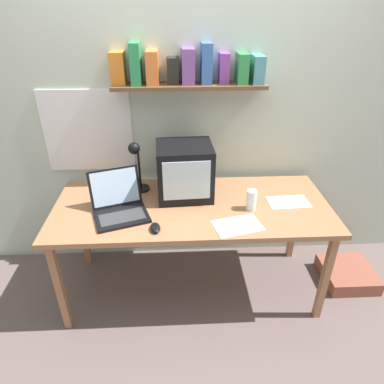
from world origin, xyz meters
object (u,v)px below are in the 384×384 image
object	(u,v)px
laptop	(119,203)
printed_handout	(238,226)
juice_glass	(251,201)
computer_mouse	(155,228)
corner_desk	(192,212)
desk_lamp	(137,162)
floor_cushion	(347,274)
crt_monitor	(185,171)
loose_paper_near_monitor	(289,202)

from	to	relation	value
laptop	printed_handout	xyz separation A→B (m)	(0.74, -0.19, -0.06)
juice_glass	computer_mouse	xyz separation A→B (m)	(-0.62, -0.21, -0.05)
laptop	computer_mouse	size ratio (longest dim) A/B	3.70
laptop	corner_desk	bearing A→B (deg)	-10.54
laptop	desk_lamp	world-z (taller)	desk_lamp
desk_lamp	printed_handout	distance (m)	0.82
floor_cushion	desk_lamp	bearing A→B (deg)	173.13
crt_monitor	floor_cushion	bearing A→B (deg)	-8.66
corner_desk	loose_paper_near_monitor	xyz separation A→B (m)	(0.66, -0.00, 0.06)
crt_monitor	computer_mouse	xyz separation A→B (m)	(-0.19, -0.41, -0.17)
corner_desk	laptop	world-z (taller)	laptop
loose_paper_near_monitor	printed_handout	world-z (taller)	same
printed_handout	floor_cushion	world-z (taller)	printed_handout
corner_desk	loose_paper_near_monitor	size ratio (longest dim) A/B	6.54
printed_handout	laptop	bearing A→B (deg)	165.44
desk_lamp	floor_cushion	bearing A→B (deg)	15.14
printed_handout	floor_cushion	xyz separation A→B (m)	(0.97, 0.27, -0.70)
desk_lamp	corner_desk	bearing A→B (deg)	-6.77
juice_glass	floor_cushion	distance (m)	1.14
crt_monitor	printed_handout	xyz separation A→B (m)	(0.31, -0.40, -0.18)
loose_paper_near_monitor	crt_monitor	bearing A→B (deg)	168.55
floor_cushion	computer_mouse	bearing A→B (deg)	-169.01
desk_lamp	loose_paper_near_monitor	size ratio (longest dim) A/B	1.34
crt_monitor	juice_glass	distance (m)	0.49
crt_monitor	desk_lamp	xyz separation A→B (m)	(-0.33, 0.07, 0.05)
printed_handout	floor_cushion	bearing A→B (deg)	15.48
laptop	crt_monitor	bearing A→B (deg)	6.99
corner_desk	juice_glass	world-z (taller)	juice_glass
crt_monitor	loose_paper_near_monitor	xyz separation A→B (m)	(0.70, -0.14, -0.18)
crt_monitor	floor_cushion	world-z (taller)	crt_monitor
floor_cushion	corner_desk	bearing A→B (deg)	-179.49
computer_mouse	floor_cushion	xyz separation A→B (m)	(1.47, 0.29, -0.71)
corner_desk	floor_cushion	distance (m)	1.39
corner_desk	computer_mouse	world-z (taller)	computer_mouse
crt_monitor	loose_paper_near_monitor	distance (m)	0.74
laptop	juice_glass	size ratio (longest dim) A/B	3.02
printed_handout	computer_mouse	bearing A→B (deg)	-178.04
computer_mouse	floor_cushion	distance (m)	1.66
corner_desk	floor_cushion	world-z (taller)	corner_desk
juice_glass	loose_paper_near_monitor	world-z (taller)	juice_glass
loose_paper_near_monitor	floor_cushion	size ratio (longest dim) A/B	0.74
printed_handout	loose_paper_near_monitor	bearing A→B (deg)	32.87
crt_monitor	desk_lamp	distance (m)	0.34
desk_lamp	floor_cushion	xyz separation A→B (m)	(1.61, -0.19, -0.93)
juice_glass	laptop	bearing A→B (deg)	179.68
laptop	computer_mouse	bearing A→B (deg)	-59.26
crt_monitor	desk_lamp	size ratio (longest dim) A/B	1.02
desk_lamp	printed_handout	world-z (taller)	desk_lamp
laptop	floor_cushion	xyz separation A→B (m)	(1.71, 0.08, -0.76)
juice_glass	desk_lamp	bearing A→B (deg)	160.15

